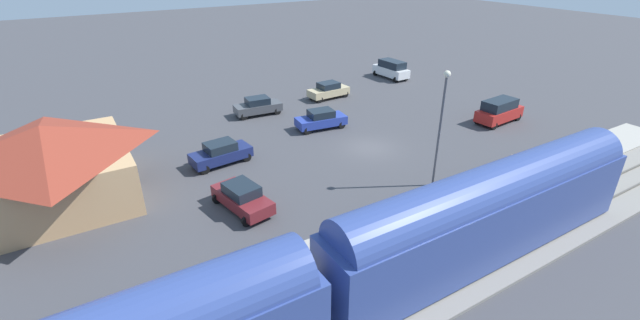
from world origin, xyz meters
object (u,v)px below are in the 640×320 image
station_building (50,163)px  sedan_navy (221,153)px  suv_white (391,69)px  sedan_blue (321,119)px  sedan_tan (329,90)px  sedan_charcoal (258,106)px  pedestrian_on_platform (511,164)px  passenger_train (320,281)px  sedan_maroon (242,197)px  suv_red (499,111)px  pedestrian_waiting_far (536,159)px  light_pole_near_platform (441,117)px

station_building → sedan_navy: (-0.48, -10.70, -1.78)m
suv_white → sedan_navy: size_ratio=1.06×
sedan_blue → sedan_tan: same height
suv_white → sedan_charcoal: suv_white is taller
pedestrian_on_platform → suv_white: 27.10m
passenger_train → sedan_maroon: 10.94m
suv_red → sedan_navy: suv_red is taller
pedestrian_waiting_far → sedan_tan: bearing=7.6°
sedan_blue → light_pole_near_platform: (-12.90, -1.09, 4.12)m
station_building → sedan_navy: bearing=-92.6°
suv_white → suv_red: bearing=175.1°
sedan_tan → sedan_blue: bearing=143.3°
sedan_blue → station_building: bearing=94.7°
passenger_train → sedan_charcoal: bearing=-18.6°
suv_red → light_pole_near_platform: light_pole_near_platform is taller
passenger_train → sedan_maroon: bearing=-5.0°
sedan_blue → sedan_tan: 8.86m
sedan_tan → suv_white: bearing=-75.8°
sedan_tan → sedan_navy: same height
station_building → light_pole_near_platform: size_ratio=1.30×
sedan_tan → sedan_charcoal: bearing=95.5°
sedan_navy → sedan_charcoal: 10.81m
sedan_charcoal → light_pole_near_platform: 20.11m
suv_red → sedan_maroon: size_ratio=1.06×
pedestrian_on_platform → suv_red: 11.80m
pedestrian_on_platform → sedan_navy: (12.97, 16.20, -0.40)m
station_building → sedan_blue: size_ratio=2.22×
sedan_maroon → sedan_tan: bearing=-45.7°
suv_red → sedan_tan: (14.43, 9.60, -0.27)m
pedestrian_on_platform → sedan_maroon: pedestrian_on_platform is taller
sedan_maroon → sedan_charcoal: (15.24, -7.81, 0.00)m
passenger_train → sedan_maroon: passenger_train is taller
passenger_train → sedan_blue: passenger_train is taller
passenger_train → sedan_blue: (19.70, -12.13, -1.98)m
pedestrian_on_platform → pedestrian_waiting_far: 2.27m
sedan_maroon → light_pole_near_platform: bearing=-107.7°
pedestrian_waiting_far → sedan_tan: size_ratio=0.37×
station_building → sedan_maroon: station_building is taller
sedan_navy → suv_red: bearing=-101.6°
sedan_navy → pedestrian_on_platform: bearing=-128.7°
suv_white → sedan_tan: size_ratio=1.08×
pedestrian_on_platform → sedan_tan: pedestrian_on_platform is taller
pedestrian_waiting_far → sedan_tan: pedestrian_waiting_far is taller
passenger_train → sedan_blue: size_ratio=8.39×
passenger_train → suv_white: size_ratio=7.91×
passenger_train → pedestrian_waiting_far: passenger_train is taller
sedan_navy → station_building: bearing=87.4°
suv_white → sedan_blue: 19.15m
station_building → pedestrian_on_platform: size_ratio=6.08×
station_building → suv_red: size_ratio=2.06×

